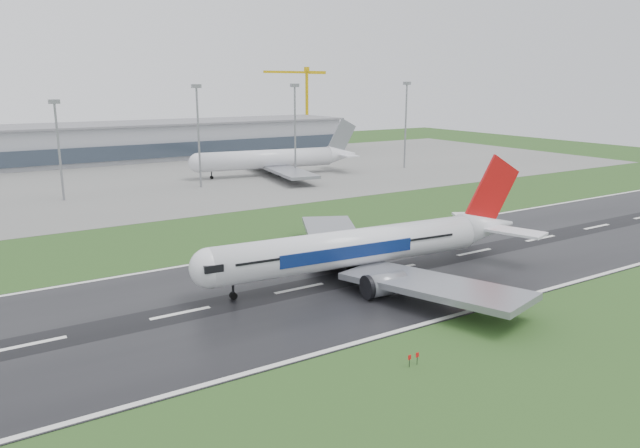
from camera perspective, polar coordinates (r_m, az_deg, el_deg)
ground at (r=97.02m, az=-2.01°, el=-6.27°), size 520.00×520.00×0.00m
runway at (r=97.01m, az=-2.01°, el=-6.24°), size 400.00×45.00×0.10m
apron at (r=211.72m, az=-19.27°, el=3.82°), size 400.00×130.00×0.08m
terminal at (r=269.24m, az=-22.34°, el=7.08°), size 240.00×36.00×15.00m
main_airliner at (r=100.96m, az=5.15°, el=0.09°), size 68.69×65.94×18.77m
parked_airliner at (r=214.98m, az=-4.52°, el=7.22°), size 72.77×69.03×18.93m
tower_crane at (r=325.24m, az=-1.27°, el=11.30°), size 41.18×8.90×41.10m
runway_sign at (r=96.79m, az=18.53°, el=-6.71°), size 2.28×0.91×1.04m
floodmast_2 at (r=182.04m, az=-23.81°, el=6.27°), size 0.64×0.64×27.06m
floodmast_3 at (r=192.06m, az=-11.60°, el=8.05°), size 0.64×0.64×31.09m
floodmast_4 at (r=206.87m, az=-2.41°, el=8.70°), size 0.64×0.64×31.25m
floodmast_5 at (r=235.17m, az=8.24°, el=9.23°), size 0.64×0.64×31.90m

